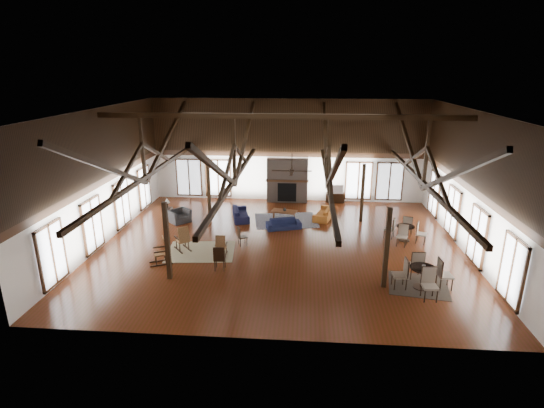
# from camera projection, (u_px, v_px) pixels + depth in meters

# --- Properties ---
(floor) EXTENTS (16.00, 16.00, 0.00)m
(floor) POSITION_uv_depth(u_px,v_px,m) (280.00, 245.00, 19.17)
(floor) COLOR #582312
(floor) RESTS_ON ground
(ceiling) EXTENTS (16.00, 14.00, 0.02)m
(ceiling) POSITION_uv_depth(u_px,v_px,m) (281.00, 110.00, 17.34)
(ceiling) COLOR black
(ceiling) RESTS_ON wall_back
(wall_back) EXTENTS (16.00, 0.02, 6.00)m
(wall_back) POSITION_uv_depth(u_px,v_px,m) (288.00, 151.00, 24.90)
(wall_back) COLOR white
(wall_back) RESTS_ON floor
(wall_front) EXTENTS (16.00, 0.02, 6.00)m
(wall_front) POSITION_uv_depth(u_px,v_px,m) (266.00, 246.00, 11.61)
(wall_front) COLOR white
(wall_front) RESTS_ON floor
(wall_left) EXTENTS (0.02, 14.00, 6.00)m
(wall_left) POSITION_uv_depth(u_px,v_px,m) (102.00, 177.00, 18.86)
(wall_left) COLOR white
(wall_left) RESTS_ON floor
(wall_right) EXTENTS (0.02, 14.00, 6.00)m
(wall_right) POSITION_uv_depth(u_px,v_px,m) (472.00, 185.00, 17.65)
(wall_right) COLOR white
(wall_right) RESTS_ON floor
(roof_truss) EXTENTS (15.60, 14.07, 3.14)m
(roof_truss) POSITION_uv_depth(u_px,v_px,m) (281.00, 158.00, 17.94)
(roof_truss) COLOR black
(roof_truss) RESTS_ON wall_back
(post_grid) EXTENTS (8.16, 7.16, 3.05)m
(post_grid) POSITION_uv_depth(u_px,v_px,m) (281.00, 213.00, 18.71)
(post_grid) COLOR black
(post_grid) RESTS_ON floor
(fireplace) EXTENTS (2.50, 0.69, 2.60)m
(fireplace) POSITION_uv_depth(u_px,v_px,m) (287.00, 181.00, 25.11)
(fireplace) COLOR #736358
(fireplace) RESTS_ON floor
(ceiling_fan) EXTENTS (1.60, 1.60, 0.75)m
(ceiling_fan) POSITION_uv_depth(u_px,v_px,m) (292.00, 170.00, 17.04)
(ceiling_fan) COLOR black
(ceiling_fan) RESTS_ON roof_truss
(sofa_navy_front) EXTENTS (1.83, 1.14, 0.50)m
(sofa_navy_front) POSITION_uv_depth(u_px,v_px,m) (284.00, 224.00, 21.08)
(sofa_navy_front) COLOR #151B3B
(sofa_navy_front) RESTS_ON floor
(sofa_navy_left) EXTENTS (2.09, 1.21, 0.57)m
(sofa_navy_left) POSITION_uv_depth(u_px,v_px,m) (241.00, 213.00, 22.49)
(sofa_navy_left) COLOR black
(sofa_navy_left) RESTS_ON floor
(sofa_orange) EXTENTS (2.14, 1.29, 0.58)m
(sofa_orange) POSITION_uv_depth(u_px,v_px,m) (324.00, 213.00, 22.60)
(sofa_orange) COLOR #AF6221
(sofa_orange) RESTS_ON floor
(coffee_table) EXTENTS (1.41, 0.93, 0.50)m
(coffee_table) POSITION_uv_depth(u_px,v_px,m) (284.00, 212.00, 22.27)
(coffee_table) COLOR brown
(coffee_table) RESTS_ON floor
(vase) EXTENTS (0.24, 0.24, 0.19)m
(vase) POSITION_uv_depth(u_px,v_px,m) (285.00, 209.00, 22.20)
(vase) COLOR #B2B2B2
(vase) RESTS_ON coffee_table
(armchair) EXTENTS (1.34, 1.34, 0.66)m
(armchair) POSITION_uv_depth(u_px,v_px,m) (179.00, 216.00, 21.98)
(armchair) COLOR #2C2C2E
(armchair) RESTS_ON floor
(side_table_lamp) EXTENTS (0.43, 0.43, 1.10)m
(side_table_lamp) POSITION_uv_depth(u_px,v_px,m) (168.00, 211.00, 22.55)
(side_table_lamp) COLOR black
(side_table_lamp) RESTS_ON floor
(rocking_chair_a) EXTENTS (0.91, 0.97, 1.13)m
(rocking_chair_a) POSITION_uv_depth(u_px,v_px,m) (183.00, 239.00, 18.47)
(rocking_chair_a) COLOR brown
(rocking_chair_a) RESTS_ON floor
(rocking_chair_b) EXTENTS (0.43, 0.75, 0.97)m
(rocking_chair_b) POSITION_uv_depth(u_px,v_px,m) (221.00, 246.00, 17.93)
(rocking_chair_b) COLOR brown
(rocking_chair_b) RESTS_ON floor
(rocking_chair_c) EXTENTS (1.00, 0.79, 1.15)m
(rocking_chair_c) POSITION_uv_depth(u_px,v_px,m) (163.00, 251.00, 17.26)
(rocking_chair_c) COLOR brown
(rocking_chair_c) RESTS_ON floor
(side_chair_a) EXTENTS (0.50, 0.50, 0.89)m
(side_chair_a) POSITION_uv_depth(u_px,v_px,m) (241.00, 235.00, 19.00)
(side_chair_a) COLOR black
(side_chair_a) RESTS_ON floor
(side_chair_b) EXTENTS (0.45, 0.45, 1.04)m
(side_chair_b) POSITION_uv_depth(u_px,v_px,m) (219.00, 257.00, 16.59)
(side_chair_b) COLOR black
(side_chair_b) RESTS_ON floor
(cafe_table_near) EXTENTS (2.18, 2.18, 1.13)m
(cafe_table_near) POSITION_uv_depth(u_px,v_px,m) (422.00, 274.00, 15.29)
(cafe_table_near) COLOR black
(cafe_table_near) RESTS_ON floor
(cafe_table_far) EXTENTS (1.93, 1.93, 0.99)m
(cafe_table_far) POSITION_uv_depth(u_px,v_px,m) (405.00, 230.00, 19.56)
(cafe_table_far) COLOR black
(cafe_table_far) RESTS_ON floor
(cup_near) EXTENTS (0.16, 0.16, 0.10)m
(cup_near) POSITION_uv_depth(u_px,v_px,m) (424.00, 266.00, 15.20)
(cup_near) COLOR #B2B2B2
(cup_near) RESTS_ON cafe_table_near
(cup_far) EXTENTS (0.12, 0.12, 0.09)m
(cup_far) POSITION_uv_depth(u_px,v_px,m) (404.00, 225.00, 19.45)
(cup_far) COLOR #B2B2B2
(cup_far) RESTS_ON cafe_table_far
(tv_console) EXTENTS (1.10, 0.41, 0.55)m
(tv_console) POSITION_uv_depth(u_px,v_px,m) (335.00, 198.00, 25.28)
(tv_console) COLOR black
(tv_console) RESTS_ON floor
(television) EXTENTS (0.92, 0.22, 0.53)m
(television) POSITION_uv_depth(u_px,v_px,m) (335.00, 189.00, 25.12)
(television) COLOR #B2B2B2
(television) RESTS_ON tv_console
(rug_tan) EXTENTS (3.10, 2.55, 0.01)m
(rug_tan) POSITION_uv_depth(u_px,v_px,m) (201.00, 251.00, 18.51)
(rug_tan) COLOR tan
(rug_tan) RESTS_ON floor
(rug_navy) EXTENTS (3.54, 2.87, 0.01)m
(rug_navy) POSITION_uv_depth(u_px,v_px,m) (286.00, 220.00, 22.28)
(rug_navy) COLOR #161E3F
(rug_navy) RESTS_ON floor
(rug_dark) EXTENTS (2.39, 2.23, 0.01)m
(rug_dark) POSITION_uv_depth(u_px,v_px,m) (418.00, 285.00, 15.64)
(rug_dark) COLOR black
(rug_dark) RESTS_ON floor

